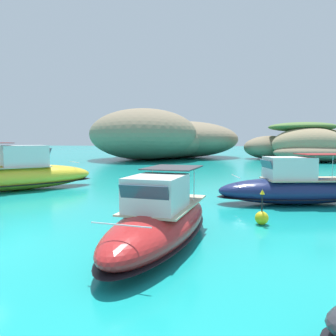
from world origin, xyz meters
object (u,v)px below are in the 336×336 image
Objects in this scene: islet_small at (305,145)px; islet_large at (162,139)px; motorboat_navy at (295,188)px; motorboat_red at (161,220)px; motorboat_yellow at (18,175)px; channel_buoy at (262,217)px.

islet_large is at bearing 177.82° from islet_small.
motorboat_navy is 10.04m from motorboat_red.
islet_small reaches higher than motorboat_yellow.
motorboat_navy reaches higher than motorboat_red.
channel_buoy is (-11.94, -48.06, -2.30)m from islet_small.
islet_large is 1.70× the size of islet_small.
motorboat_yellow is 1.21× the size of motorboat_red.
islet_small is at bearing 76.05° from channel_buoy.
channel_buoy is (3.60, 3.19, -0.46)m from motorboat_red.
islet_small reaches higher than motorboat_red.
motorboat_yellow is 15.78m from motorboat_red.
islet_large is 26.95× the size of channel_buoy.
motorboat_red is at bearing -125.51° from motorboat_navy.
motorboat_yellow is at bearing 158.15° from channel_buoy.
islet_small reaches higher than channel_buoy.
islet_large is 47.36m from motorboat_navy.
islet_small is (26.78, -1.02, -1.12)m from islet_large.
motorboat_yellow is at bearing 142.34° from motorboat_red.
motorboat_navy is 5.49m from channel_buoy.
motorboat_red is at bearing -106.88° from islet_small.
motorboat_red is at bearing -138.52° from channel_buoy.
islet_small is 53.58m from motorboat_red.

